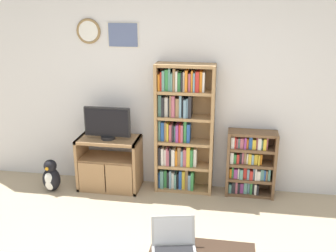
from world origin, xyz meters
TOP-DOWN VIEW (x-y plane):
  - wall_back at (-0.01, 2.30)m, footprint 5.90×0.09m
  - tv_stand at (-0.87, 2.02)m, footprint 0.78×0.43m
  - television at (-0.86, 2.01)m, footprint 0.57×0.18m
  - bookshelf_tall at (0.04, 2.14)m, footprint 0.71×0.26m
  - bookshelf_short at (0.89, 2.14)m, footprint 0.59×0.25m
  - laptop at (0.23, 0.27)m, footprint 0.41×0.35m
  - penguin_figurine at (-1.58, 1.82)m, footprint 0.23×0.20m

SIDE VIEW (x-z plane):
  - penguin_figurine at x=-1.58m, z-range -0.02..0.40m
  - tv_stand at x=-0.87m, z-range 0.00..0.68m
  - bookshelf_short at x=0.89m, z-range -0.01..0.82m
  - laptop at x=0.23m, z-range 0.34..0.60m
  - bookshelf_tall at x=0.04m, z-range 0.00..1.62m
  - television at x=-0.86m, z-range 0.68..1.08m
  - wall_back at x=-0.01m, z-range 0.01..2.61m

